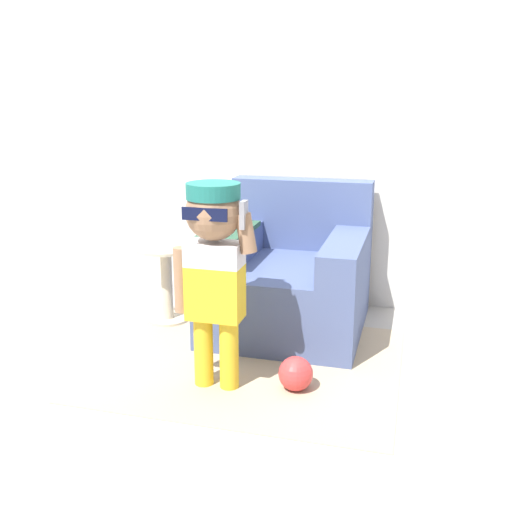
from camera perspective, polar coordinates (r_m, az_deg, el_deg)
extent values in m
plane|color=#ADA89E|center=(3.80, -0.79, -7.19)|extent=(10.00, 10.00, 0.00)
cube|color=silver|center=(4.20, 1.89, 13.16)|extent=(10.00, 0.05, 2.60)
cube|color=#475684|center=(3.78, 3.05, -3.82)|extent=(0.93, 1.00, 0.43)
cube|color=#475684|center=(4.06, 4.40, 4.04)|extent=(0.93, 0.18, 0.47)
cube|color=#475684|center=(3.70, -2.58, 0.77)|extent=(0.22, 0.82, 0.19)
cube|color=#475684|center=(3.55, 8.44, 0.00)|extent=(0.22, 0.82, 0.19)
cube|color=#284C38|center=(3.68, -2.60, 2.42)|extent=(0.26, 0.55, 0.03)
cylinder|color=gold|center=(3.09, -5.01, -8.98)|extent=(0.10, 0.10, 0.37)
cylinder|color=gold|center=(3.05, -2.58, -9.28)|extent=(0.10, 0.10, 0.37)
cube|color=gold|center=(2.95, -3.91, -3.44)|extent=(0.27, 0.16, 0.27)
cube|color=silver|center=(2.90, -3.98, 0.21)|extent=(0.27, 0.16, 0.12)
sphere|color=#997051|center=(2.85, -4.06, 4.18)|extent=(0.27, 0.27, 0.27)
cylinder|color=#1E7066|center=(2.83, -4.09, 6.21)|extent=(0.26, 0.26, 0.07)
cube|color=#1E7066|center=(2.95, -3.29, 6.05)|extent=(0.16, 0.12, 0.01)
cube|color=#0F1433|center=(2.73, -4.93, 3.97)|extent=(0.22, 0.01, 0.06)
cylinder|color=#997051|center=(3.00, -7.10, -2.26)|extent=(0.08, 0.08, 0.33)
cylinder|color=#997051|center=(2.82, -0.97, 2.18)|extent=(0.11, 0.08, 0.20)
cube|color=gray|center=(2.79, -1.17, 3.95)|extent=(0.02, 0.07, 0.13)
cylinder|color=beige|center=(4.02, -8.36, -5.93)|extent=(0.27, 0.27, 0.02)
cylinder|color=beige|center=(3.95, -8.49, -2.75)|extent=(0.07, 0.07, 0.49)
cylinder|color=beige|center=(3.88, -8.63, 0.82)|extent=(0.42, 0.42, 0.02)
cube|color=tan|center=(3.39, -0.57, -10.07)|extent=(1.63, 1.39, 0.01)
sphere|color=#D13838|center=(3.07, 3.80, -11.11)|extent=(0.18, 0.18, 0.18)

